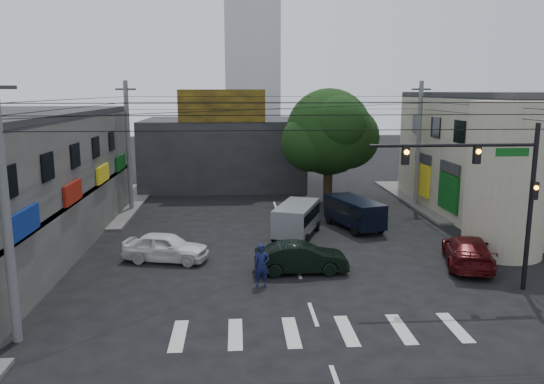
{
  "coord_description": "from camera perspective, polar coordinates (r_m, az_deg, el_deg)",
  "views": [
    {
      "loc": [
        -2.89,
        -22.05,
        8.49
      ],
      "look_at": [
        -1.12,
        4.0,
        3.49
      ],
      "focal_mm": 35.0,
      "sensor_mm": 36.0,
      "label": 1
    }
  ],
  "objects": [
    {
      "name": "sidewalk_far_right",
      "position": [
        45.95,
        23.22,
        -0.61
      ],
      "size": [
        16.0,
        16.0,
        0.15
      ],
      "primitive_type": "cube",
      "color": "#514F4C",
      "rests_on": "ground"
    },
    {
      "name": "street_tree",
      "position": [
        39.77,
        6.13,
        6.42
      ],
      "size": [
        6.4,
        6.4,
        8.7
      ],
      "color": "black",
      "rests_on": "ground"
    },
    {
      "name": "utility_pole_far_right",
      "position": [
        40.53,
        15.47,
        4.93
      ],
      "size": [
        0.32,
        0.32,
        9.2
      ],
      "primitive_type": "cylinder",
      "color": "#59595B",
      "rests_on": "ground"
    },
    {
      "name": "navy_van",
      "position": [
        33.43,
        8.83,
        -2.35
      ],
      "size": [
        5.76,
        4.59,
        1.88
      ],
      "primitive_type": null,
      "rotation": [
        0.0,
        0.0,
        1.89
      ],
      "color": "black",
      "rests_on": "ground"
    },
    {
      "name": "sidewalk_far_left",
      "position": [
        43.63,
        -24.08,
        -1.25
      ],
      "size": [
        16.0,
        16.0,
        0.15
      ],
      "primitive_type": "cube",
      "color": "#514F4C",
      "rests_on": "ground"
    },
    {
      "name": "corner_column",
      "position": [
        29.86,
        23.88,
        1.25
      ],
      "size": [
        4.0,
        4.0,
        8.0
      ],
      "primitive_type": "cylinder",
      "color": "gray",
      "rests_on": "ground"
    },
    {
      "name": "building_right",
      "position": [
        41.05,
        26.77,
        3.39
      ],
      "size": [
        14.0,
        18.0,
        8.0
      ],
      "primitive_type": "cube",
      "color": "gray",
      "rests_on": "ground"
    },
    {
      "name": "traffic_officer",
      "position": [
        23.46,
        -1.12,
        -7.9
      ],
      "size": [
        0.79,
        0.6,
        1.92
      ],
      "primitive_type": "imported",
      "rotation": [
        0.0,
        0.0,
        0.1
      ],
      "color": "#121740",
      "rests_on": "ground"
    },
    {
      "name": "building_far",
      "position": [
        48.38,
        -5.2,
        4.27
      ],
      "size": [
        14.0,
        10.0,
        6.0
      ],
      "primitive_type": "cube",
      "color": "#232326",
      "rests_on": "ground"
    },
    {
      "name": "utility_pole_far_left",
      "position": [
        39.0,
        -15.18,
        4.73
      ],
      "size": [
        0.32,
        0.32,
        9.2
      ],
      "primitive_type": "cylinder",
      "color": "#59595B",
      "rests_on": "ground"
    },
    {
      "name": "tower_distant",
      "position": [
        93.08,
        -2.2,
        19.17
      ],
      "size": [
        9.0,
        9.0,
        44.0
      ],
      "primitive_type": "cube",
      "color": "silver",
      "rests_on": "ground"
    },
    {
      "name": "maroon_sedan",
      "position": [
        27.92,
        20.3,
        -5.97
      ],
      "size": [
        4.86,
        6.27,
        1.49
      ],
      "primitive_type": "imported",
      "rotation": [
        0.0,
        0.0,
        2.86
      ],
      "color": "#42090B",
      "rests_on": "ground"
    },
    {
      "name": "dark_sedan",
      "position": [
        25.28,
        3.15,
        -7.08
      ],
      "size": [
        1.69,
        4.44,
        1.44
      ],
      "primitive_type": "imported",
      "rotation": [
        0.0,
        0.0,
        1.59
      ],
      "color": "black",
      "rests_on": "ground"
    },
    {
      "name": "ground",
      "position": [
        23.81,
        3.39,
        -10.08
      ],
      "size": [
        160.0,
        160.0,
        0.0
      ],
      "primitive_type": "plane",
      "color": "black",
      "rests_on": "ground"
    },
    {
      "name": "utility_pole_near_left",
      "position": [
        19.52,
        -26.75,
        -1.84
      ],
      "size": [
        0.32,
        0.32,
        9.2
      ],
      "primitive_type": "cylinder",
      "color": "#59595B",
      "rests_on": "ground"
    },
    {
      "name": "silver_minivan",
      "position": [
        31.33,
        2.65,
        -3.08
      ],
      "size": [
        5.71,
        4.78,
        1.93
      ],
      "primitive_type": null,
      "rotation": [
        0.0,
        0.0,
        1.22
      ],
      "color": "gray",
      "rests_on": "ground"
    },
    {
      "name": "white_compact",
      "position": [
        27.42,
        -11.36,
        -5.82
      ],
      "size": [
        3.65,
        5.08,
        1.47
      ],
      "primitive_type": "imported",
      "rotation": [
        0.0,
        0.0,
        1.34
      ],
      "color": "white",
      "rests_on": "ground"
    },
    {
      "name": "billboard",
      "position": [
        43.18,
        -5.44,
        9.21
      ],
      "size": [
        7.0,
        0.3,
        2.6
      ],
      "primitive_type": "cube",
      "color": "olive",
      "rests_on": "building_far"
    },
    {
      "name": "traffic_gantry",
      "position": [
        23.9,
        22.8,
        1.17
      ],
      "size": [
        7.1,
        0.35,
        7.2
      ],
      "color": "black",
      "rests_on": "ground"
    }
  ]
}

